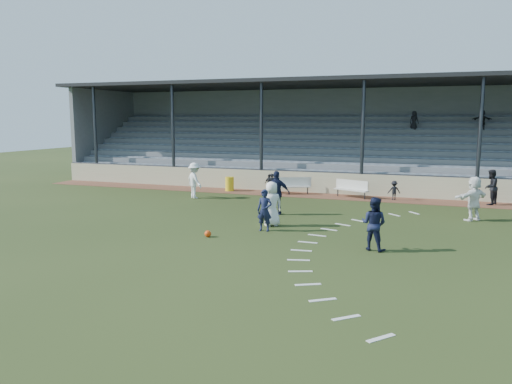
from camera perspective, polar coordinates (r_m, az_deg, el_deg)
ground at (r=18.59m, az=-2.65°, el=-5.04°), size 90.00×90.00×0.00m
cinder_track at (r=28.39m, az=5.54°, el=-0.34°), size 34.00×2.00×0.02m
retaining_wall at (r=29.31m, az=6.08°, el=1.10°), size 34.00×0.18×1.20m
bench_left at (r=28.63m, az=4.30°, el=0.92°), size 2.00×1.20×0.95m
bench_right at (r=27.75m, az=10.86°, el=0.55°), size 2.00×1.21×0.95m
trash_bin at (r=29.82m, az=-3.04°, el=0.94°), size 0.52×0.52×0.83m
football at (r=18.47m, az=-5.53°, el=-4.77°), size 0.25×0.25×0.25m
player_white_lead at (r=20.10m, az=1.80°, el=-1.37°), size 1.04×1.02×1.81m
player_navy_lead at (r=19.23m, az=0.99°, el=-2.11°), size 0.60×0.41×1.62m
player_navy_mid at (r=16.89m, az=13.31°, el=-3.55°), size 1.01×0.87×1.78m
player_white_wing at (r=27.33m, az=-7.03°, el=1.32°), size 1.43×1.31×1.93m
player_navy_wing at (r=22.48m, az=2.39°, el=-0.10°), size 1.24×0.71×1.98m
player_white_back at (r=23.11m, az=23.62°, el=-0.68°), size 1.63×1.65×1.90m
official at (r=27.55m, az=25.24°, el=0.50°), size 1.00×1.07×1.77m
sub_left_near at (r=28.79m, az=1.80°, el=1.00°), size 0.50×0.43×1.15m
sub_left_far at (r=29.08m, az=1.54°, el=1.00°), size 0.68×0.49×1.08m
sub_right at (r=27.42m, az=15.50°, el=0.18°), size 0.75×0.57×1.02m
grandstand at (r=33.73m, az=8.08°, el=4.76°), size 34.60×9.00×6.61m
penalty_arc at (r=17.46m, az=10.00°, el=-6.03°), size 3.89×14.63×0.01m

